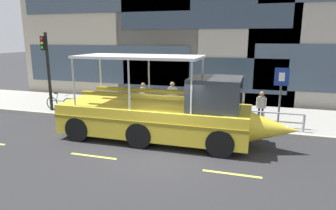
# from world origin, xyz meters

# --- Properties ---
(ground_plane) EXTENTS (120.00, 120.00, 0.00)m
(ground_plane) POSITION_xyz_m (0.00, 0.00, 0.00)
(ground_plane) COLOR #2B2B2D
(sidewalk) EXTENTS (32.00, 4.80, 0.18)m
(sidewalk) POSITION_xyz_m (0.00, 5.60, 0.09)
(sidewalk) COLOR #99968E
(sidewalk) RESTS_ON ground_plane
(curb_edge) EXTENTS (32.00, 0.18, 0.18)m
(curb_edge) POSITION_xyz_m (0.00, 3.11, 0.09)
(curb_edge) COLOR #B2ADA3
(curb_edge) RESTS_ON ground_plane
(lane_centreline) EXTENTS (25.80, 0.12, 0.01)m
(lane_centreline) POSITION_xyz_m (-0.00, -1.05, 0.00)
(lane_centreline) COLOR #DBD64C
(lane_centreline) RESTS_ON ground_plane
(curb_guardrail) EXTENTS (11.55, 0.09, 0.79)m
(curb_guardrail) POSITION_xyz_m (-0.78, 3.45, 0.71)
(curb_guardrail) COLOR #9EA0A8
(curb_guardrail) RESTS_ON sidewalk
(traffic_light_pole) EXTENTS (0.24, 0.46, 4.15)m
(traffic_light_pole) POSITION_xyz_m (-7.74, 3.59, 2.69)
(traffic_light_pole) COLOR black
(traffic_light_pole) RESTS_ON sidewalk
(parking_sign) EXTENTS (0.60, 0.12, 2.64)m
(parking_sign) POSITION_xyz_m (3.96, 3.83, 1.97)
(parking_sign) COLOR #4C4F54
(parking_sign) RESTS_ON sidewalk
(leaned_bicycle) EXTENTS (1.74, 0.46, 0.96)m
(leaned_bicycle) POSITION_xyz_m (-7.27, 3.77, 0.56)
(leaned_bicycle) COLOR black
(leaned_bicycle) RESTS_ON sidewalk
(duck_tour_boat) EXTENTS (9.45, 2.47, 3.39)m
(duck_tour_boat) POSITION_xyz_m (-0.38, 1.26, 1.11)
(duck_tour_boat) COLOR yellow
(duck_tour_boat) RESTS_ON ground_plane
(pedestrian_near_bow) EXTENTS (0.44, 0.21, 1.54)m
(pedestrian_near_bow) POSITION_xyz_m (3.20, 4.13, 1.11)
(pedestrian_near_bow) COLOR #1E2338
(pedestrian_near_bow) RESTS_ON sidewalk
(pedestrian_mid_left) EXTENTS (0.48, 0.23, 1.69)m
(pedestrian_mid_left) POSITION_xyz_m (-1.18, 4.76, 1.20)
(pedestrian_mid_left) COLOR #1E2338
(pedestrian_mid_left) RESTS_ON sidewalk
(pedestrian_mid_right) EXTENTS (0.45, 0.27, 1.63)m
(pedestrian_mid_right) POSITION_xyz_m (-2.62, 4.38, 1.17)
(pedestrian_mid_right) COLOR black
(pedestrian_mid_right) RESTS_ON sidewalk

